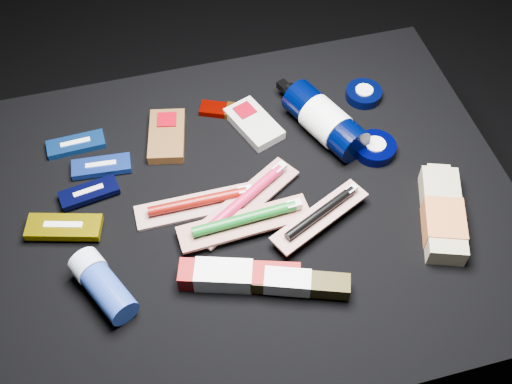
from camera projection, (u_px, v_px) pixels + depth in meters
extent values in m
plane|color=black|center=(251.00, 304.00, 1.50)|extent=(3.00, 3.00, 0.00)
cube|color=black|center=(250.00, 260.00, 1.33)|extent=(0.98, 0.78, 0.40)
cube|color=navy|center=(76.00, 144.00, 1.25)|extent=(0.11, 0.05, 0.01)
cube|color=silver|center=(76.00, 144.00, 1.25)|extent=(0.06, 0.01, 0.01)
cube|color=#1B3FB8|center=(101.00, 166.00, 1.22)|extent=(0.11, 0.05, 0.01)
cube|color=silver|center=(101.00, 166.00, 1.22)|extent=(0.06, 0.01, 0.01)
cube|color=black|center=(89.00, 193.00, 1.18)|extent=(0.11, 0.06, 0.01)
cube|color=beige|center=(89.00, 192.00, 1.18)|extent=(0.06, 0.02, 0.01)
cube|color=#AB9503|center=(64.00, 227.00, 1.13)|extent=(0.14, 0.08, 0.02)
cube|color=silver|center=(64.00, 227.00, 1.13)|extent=(0.07, 0.03, 0.02)
cube|color=#573518|center=(167.00, 136.00, 1.26)|extent=(0.09, 0.14, 0.02)
cube|color=#76000B|center=(167.00, 123.00, 1.28)|extent=(0.04, 0.04, 0.02)
cube|color=#B3B3AC|center=(254.00, 124.00, 1.28)|extent=(0.10, 0.14, 0.02)
cube|color=#6E010E|center=(245.00, 113.00, 1.29)|extent=(0.05, 0.05, 0.02)
cube|color=#7C0500|center=(229.00, 111.00, 1.31)|extent=(0.12, 0.08, 0.01)
cube|color=#995D15|center=(238.00, 112.00, 1.30)|extent=(0.06, 0.05, 0.01)
cylinder|color=black|center=(325.00, 120.00, 1.25)|extent=(0.14, 0.19, 0.07)
cylinder|color=silver|center=(326.00, 122.00, 1.25)|extent=(0.10, 0.10, 0.07)
cylinder|color=black|center=(292.00, 91.00, 1.30)|extent=(0.03, 0.03, 0.03)
cube|color=black|center=(285.00, 87.00, 1.31)|extent=(0.03, 0.04, 0.02)
cylinder|color=black|center=(364.00, 94.00, 1.33)|extent=(0.07, 0.07, 0.02)
cylinder|color=silver|center=(364.00, 93.00, 1.33)|extent=(0.04, 0.04, 0.02)
cylinder|color=black|center=(375.00, 148.00, 1.24)|extent=(0.08, 0.08, 0.02)
cylinder|color=silver|center=(375.00, 148.00, 1.24)|extent=(0.04, 0.04, 0.03)
cube|color=tan|center=(442.00, 214.00, 1.14)|extent=(0.12, 0.20, 0.04)
cube|color=#CA6B34|center=(444.00, 223.00, 1.12)|extent=(0.09, 0.10, 0.04)
cube|color=tan|center=(438.00, 173.00, 1.19)|extent=(0.05, 0.03, 0.03)
cylinder|color=#203C97|center=(109.00, 293.00, 1.04)|extent=(0.09, 0.11, 0.05)
cylinder|color=#AEC0D5|center=(88.00, 266.00, 1.06)|extent=(0.07, 0.06, 0.06)
cube|color=beige|center=(198.00, 206.00, 1.17)|extent=(0.23, 0.05, 0.01)
cylinder|color=#690B06|center=(198.00, 201.00, 1.16)|extent=(0.18, 0.02, 0.02)
cube|color=white|center=(245.00, 191.00, 1.17)|extent=(0.03, 0.01, 0.01)
cube|color=#B0ABA5|center=(246.00, 202.00, 1.16)|extent=(0.23, 0.17, 0.01)
cylinder|color=#AF113B|center=(246.00, 197.00, 1.15)|extent=(0.17, 0.11, 0.02)
cube|color=silver|center=(279.00, 169.00, 1.19)|extent=(0.03, 0.03, 0.01)
cube|color=#B4AFA9|center=(245.00, 223.00, 1.13)|extent=(0.24, 0.07, 0.01)
cylinder|color=#0A5716|center=(244.00, 219.00, 1.12)|extent=(0.19, 0.03, 0.02)
cube|color=silver|center=(294.00, 205.00, 1.13)|extent=(0.03, 0.02, 0.01)
cube|color=silver|center=(320.00, 216.00, 1.13)|extent=(0.20, 0.13, 0.01)
cylinder|color=black|center=(320.00, 213.00, 1.12)|extent=(0.15, 0.08, 0.02)
cube|color=beige|center=(351.00, 190.00, 1.15)|extent=(0.03, 0.02, 0.01)
cube|color=maroon|center=(239.00, 277.00, 1.06)|extent=(0.21, 0.10, 0.04)
cube|color=silver|center=(224.00, 276.00, 1.06)|extent=(0.10, 0.07, 0.04)
cube|color=#30270A|center=(300.00, 283.00, 1.05)|extent=(0.16, 0.09, 0.03)
cube|color=silver|center=(287.00, 282.00, 1.05)|extent=(0.08, 0.06, 0.03)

